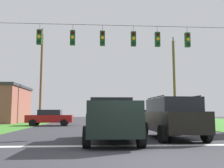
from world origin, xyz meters
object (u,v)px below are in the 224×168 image
Objects in this scene: distant_car_oncoming at (50,117)px; distant_car_far_parked at (175,116)px; overhead_signal_span at (114,64)px; distant_car_crossing_white at (149,117)px; utility_pole_near_left at (41,76)px; utility_pole_mid_right at (174,80)px; pickup_truck at (111,120)px; suv_black at (171,117)px.

distant_car_oncoming is 0.99× the size of distant_car_far_parked.
distant_car_crossing_white is (4.09, 8.88, -3.54)m from overhead_signal_span.
utility_pole_near_left is at bearing 111.09° from distant_car_oncoming.
overhead_signal_span is at bearing -120.76° from utility_pole_mid_right.
distant_car_far_parked is (9.80, 21.30, -0.18)m from pickup_truck.
overhead_signal_span is at bearing -118.75° from distant_car_far_parked.
utility_pole_mid_right is 0.92× the size of utility_pole_near_left.
utility_pole_near_left is at bearing -172.46° from distant_car_far_parked.
distant_car_crossing_white is at bearing -26.17° from utility_pole_near_left.
pickup_truck is 23.45m from distant_car_far_parked.
suv_black is 0.45× the size of utility_pole_mid_right.
suv_black reaches higher than distant_car_oncoming.
utility_pole_near_left is (-7.45, 19.02, 4.74)m from pickup_truck.
overhead_signal_span is 16.80m from utility_pole_near_left.
distant_car_crossing_white and distant_car_far_parked have the same top height.
utility_pole_near_left is at bearing 111.38° from pickup_truck.
utility_pole_mid_right is at bearing 64.18° from pickup_truck.
utility_pole_near_left is at bearing 118.12° from overhead_signal_span.
overhead_signal_span is 3.25× the size of suv_black.
distant_car_far_parked is 0.38× the size of utility_pole_near_left.
overhead_signal_span is 5.30m from suv_black.
distant_car_oncoming and distant_car_far_parked have the same top height.
utility_pole_near_left is (-10.50, 18.03, 4.65)m from suv_black.
utility_pole_near_left reaches higher than distant_car_crossing_white.
pickup_truck is 3.21m from suv_black.
pickup_truck is at bearing -96.02° from overhead_signal_span.
suv_black reaches higher than distant_car_far_parked.
pickup_truck reaches higher than distant_car_far_parked.
overhead_signal_span is at bearing 83.98° from pickup_truck.
utility_pole_mid_right reaches higher than overhead_signal_span.
distant_car_oncoming is at bearing 111.51° from pickup_truck.
pickup_truck is 1.25× the size of distant_car_oncoming.
distant_car_far_parked is at bearing 65.29° from pickup_truck.
suv_black reaches higher than pickup_truck.
overhead_signal_span is 10.40m from distant_car_crossing_white.
distant_car_oncoming is 8.11m from utility_pole_near_left.
overhead_signal_span is at bearing 128.71° from suv_black.
utility_pole_near_left reaches higher than distant_car_oncoming.
distant_car_crossing_white is 9.72m from distant_car_far_parked.
distant_car_oncoming is 17.08m from distant_car_far_parked.
pickup_truck is 21.21m from utility_pole_mid_right.
pickup_truck is 1.23× the size of distant_car_far_parked.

